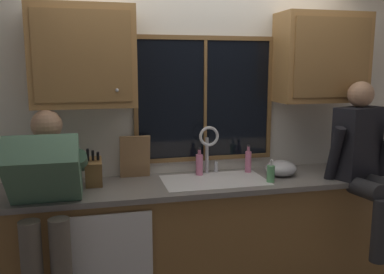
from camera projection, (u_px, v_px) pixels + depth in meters
name	position (u px, v px, depth m)	size (l,w,h in m)	color
back_wall	(195.00, 129.00, 3.43)	(5.59, 0.12, 2.55)	silver
window_glass	(205.00, 99.00, 3.34)	(1.10, 0.02, 0.95)	black
window_frame_top	(206.00, 38.00, 3.24)	(1.17, 0.02, 0.04)	brown
window_frame_bottom	(205.00, 158.00, 3.41)	(1.17, 0.02, 0.04)	brown
window_frame_left	(136.00, 101.00, 3.20)	(0.04, 0.02, 0.95)	brown
window_frame_right	(269.00, 98.00, 3.46)	(0.04, 0.02, 0.95)	brown
window_mullion_center	(205.00, 100.00, 3.33)	(0.02, 0.02, 0.95)	brown
lower_cabinet_run	(205.00, 239.00, 3.24)	(3.19, 0.58, 0.88)	olive
countertop	(206.00, 184.00, 3.14)	(3.25, 0.62, 0.04)	slate
dishwasher_front	(109.00, 266.00, 2.75)	(0.60, 0.02, 0.74)	white
upper_cabinet_left	(83.00, 57.00, 2.91)	(0.73, 0.36, 0.72)	#9E703D
upper_cabinet_right	(321.00, 58.00, 3.34)	(0.73, 0.36, 0.72)	#9E703D
sink	(214.00, 192.00, 3.18)	(0.80, 0.46, 0.21)	silver
faucet	(209.00, 144.00, 3.29)	(0.18, 0.09, 0.40)	silver
person_standing	(46.00, 201.00, 2.60)	(0.53, 0.71, 1.50)	#595147
person_sitting_on_counter	(365.00, 157.00, 3.13)	(0.54, 0.66, 1.26)	#262628
knife_block	(94.00, 173.00, 2.96)	(0.12, 0.18, 0.32)	brown
cutting_board	(135.00, 157.00, 3.20)	(0.24, 0.02, 0.35)	#997047
mixing_bowl	(281.00, 168.00, 3.30)	(0.25, 0.25, 0.13)	#B7B7BC
soap_dispenser	(271.00, 173.00, 3.10)	(0.06, 0.07, 0.18)	#59A566
bottle_green_glass	(248.00, 161.00, 3.38)	(0.05, 0.05, 0.23)	pink
bottle_tall_clear	(199.00, 164.00, 3.30)	(0.06, 0.06, 0.22)	pink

